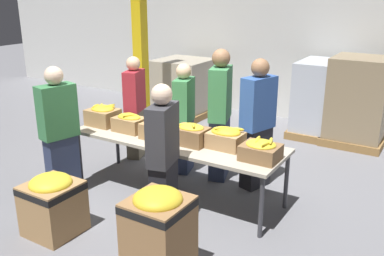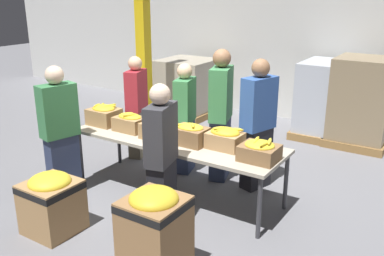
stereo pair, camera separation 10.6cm
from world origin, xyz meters
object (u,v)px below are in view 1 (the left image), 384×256
pallet_stack_1 (184,88)px  banana_box_3 (191,134)px  volunteer_1 (60,134)px  pallet_stack_0 (358,102)px  volunteer_0 (135,108)px  volunteer_5 (163,160)px  support_pillar (139,20)px  banana_box_1 (129,122)px  donation_bin_0 (53,202)px  volunteer_2 (220,116)px  volunteer_4 (257,125)px  donation_bin_1 (159,231)px  pallet_stack_2 (328,100)px  sorting_table (176,142)px  banana_box_2 (158,128)px  banana_box_4 (226,137)px  volunteer_3 (184,119)px  banana_box_0 (103,115)px  banana_box_5 (261,150)px

pallet_stack_1 → banana_box_3: bearing=-56.0°
volunteer_1 → pallet_stack_0: volunteer_1 is taller
volunteer_0 → volunteer_5: 2.19m
pallet_stack_0 → pallet_stack_1: size_ratio=1.28×
support_pillar → pallet_stack_0: (3.50, 1.33, -1.28)m
banana_box_1 → donation_bin_0: bearing=-87.5°
volunteer_0 → pallet_stack_1: volunteer_0 is taller
volunteer_2 → volunteer_4: volunteer_2 is taller
donation_bin_1 → volunteer_2: bearing=104.5°
banana_box_3 → volunteer_0: bearing=151.4°
volunteer_4 → support_pillar: bearing=-94.9°
donation_bin_0 → pallet_stack_2: bearing=71.2°
banana_box_1 → donation_bin_0: (0.06, -1.38, -0.51)m
banana_box_3 → volunteer_1: 1.61m
sorting_table → banana_box_2: 0.28m
sorting_table → pallet_stack_2: size_ratio=2.06×
banana_box_4 → donation_bin_0: banana_box_4 is taller
pallet_stack_0 → pallet_stack_2: pallet_stack_0 is taller
banana_box_1 → banana_box_3: banana_box_3 is taller
sorting_table → volunteer_4: (0.76, 0.75, 0.14)m
pallet_stack_1 → support_pillar: bearing=-94.0°
sorting_table → volunteer_3: bearing=115.3°
sorting_table → banana_box_4: 0.69m
banana_box_4 → volunteer_5: size_ratio=0.25×
banana_box_1 → volunteer_2: volunteer_2 is taller
banana_box_1 → banana_box_0: bearing=177.4°
sorting_table → banana_box_1: (-0.68, -0.07, 0.16)m
donation_bin_1 → pallet_stack_1: bearing=120.3°
banana_box_1 → pallet_stack_2: (1.67, 3.36, -0.22)m
donation_bin_1 → banana_box_1: bearing=136.5°
banana_box_3 → pallet_stack_2: size_ratio=0.30×
banana_box_4 → volunteer_4: size_ratio=0.24×
donation_bin_1 → pallet_stack_0: 4.70m
volunteer_2 → volunteer_1: bearing=-60.2°
sorting_table → donation_bin_1: (0.77, -1.45, -0.24)m
banana_box_3 → volunteer_3: 0.94m
volunteer_1 → banana_box_5: bearing=-59.8°
volunteer_3 → pallet_stack_0: size_ratio=1.07×
banana_box_2 → volunteer_4: bearing=41.3°
banana_box_0 → volunteer_2: volunteer_2 is taller
banana_box_2 → banana_box_3: 0.45m
volunteer_3 → banana_box_5: bearing=46.5°
banana_box_0 → donation_bin_0: banana_box_0 is taller
volunteer_1 → volunteer_4: bearing=-38.3°
banana_box_5 → volunteer_0: 2.56m
volunteer_3 → volunteer_1: bearing=-47.1°
pallet_stack_2 → pallet_stack_1: bearing=-176.6°
donation_bin_0 → support_pillar: size_ratio=0.17×
banana_box_3 → donation_bin_1: banana_box_3 is taller
volunteer_4 → volunteer_5: bearing=1.4°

